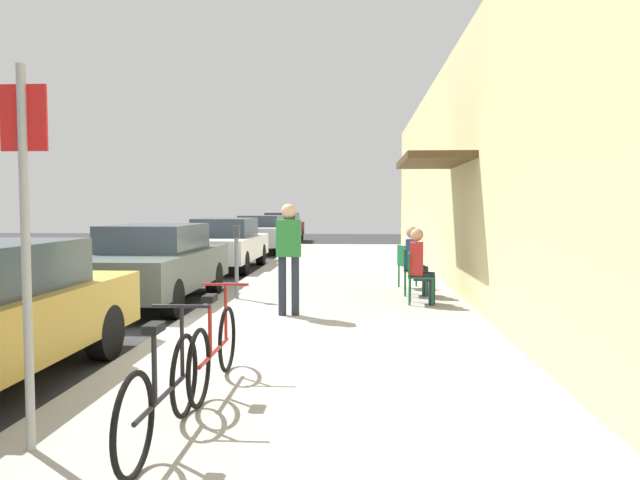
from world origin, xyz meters
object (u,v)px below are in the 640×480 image
Objects in this scene: parked_car_2 at (225,243)px; bicycle_1 at (215,349)px; parking_meter at (237,256)px; cafe_chair_1 at (411,268)px; seated_patron_0 at (420,263)px; parked_car_3 at (261,233)px; bicycle_0 at (162,393)px; cafe_chair_0 at (416,274)px; cafe_chair_2 at (407,263)px; seated_patron_1 at (415,258)px; pedestrian_standing at (289,250)px; street_sign at (26,228)px; parked_car_4 at (282,227)px; parked_car_1 at (153,263)px.

bicycle_1 is (2.41, -11.02, -0.26)m from parked_car_2.
cafe_chair_1 is (3.17, 0.64, -0.26)m from parking_meter.
seated_patron_0 reaches higher than cafe_chair_1.
bicycle_0 is (2.36, -18.48, -0.27)m from parked_car_3.
bicycle_1 is 6.24m from cafe_chair_1.
parked_car_3 is 5.06× the size of cafe_chair_0.
cafe_chair_2 is at bearing 89.94° from cafe_chair_0.
seated_patron_0 is 1.48× the size of cafe_chair_1.
seated_patron_1 is at bearing -86.55° from cafe_chair_2.
parking_meter is 3.29m from seated_patron_1.
pedestrian_standing is (2.68, -7.42, 0.38)m from parked_car_2.
street_sign is (1.50, -18.65, 0.89)m from parked_car_3.
seated_patron_0 is at bearing -6.45° from cafe_chair_0.
parking_meter reaches higher than bicycle_0.
cafe_chair_2 is (4.72, -16.82, -0.13)m from parked_car_4.
cafe_chair_1 is (4.72, -17.77, -0.13)m from parked_car_4.
parked_car_2 is at bearing 132.42° from seated_patron_1.
bicycle_1 is 1.01× the size of pedestrian_standing.
parked_car_3 is 12.15m from parking_meter.
bicycle_0 and bicycle_1 have the same top height.
parking_meter is at bearing -75.20° from parked_car_2.
bicycle_1 reaches higher than cafe_chair_2.
cafe_chair_1 is at bearing 46.96° from pedestrian_standing.
seated_patron_1 is (0.06, 0.98, 0.19)m from cafe_chair_0.
seated_patron_1 is at bearing 71.07° from bicycle_0.
pedestrian_standing reaches higher than seated_patron_1.
parking_meter is 3.25m from seated_patron_0.
parked_car_2 is 6.07m from parking_meter.
parked_car_3 is at bearing 114.30° from cafe_chair_2.
parked_car_3 is 6.36m from parked_car_4.
cafe_chair_0 is (4.72, -6.21, -0.12)m from parked_car_2.
bicycle_0 is at bearing -82.83° from parking_meter.
seated_patron_1 is at bearing -74.95° from parked_car_4.
seated_patron_0 reaches higher than cafe_chair_2.
seated_patron_1 reaches higher than cafe_chair_2.
parked_car_2 reaches higher than seated_patron_1.
pedestrian_standing is (1.18, 5.04, -0.52)m from street_sign.
street_sign reaches higher than cafe_chair_0.
parked_car_2 is 5.06× the size of cafe_chair_1.
seated_patron_0 is (4.78, -0.42, 0.07)m from parked_car_1.
parked_car_4 reaches higher than bicycle_0.
bicycle_0 is 1.97× the size of cafe_chair_2.
seated_patron_0 is at bearing -75.70° from parked_car_4.
cafe_chair_1 is (4.72, -5.23, -0.12)m from parked_car_2.
pedestrian_standing is at bearing -54.09° from parking_meter.
parked_car_3 is at bearing 111.09° from seated_patron_0.
bicycle_1 is (0.06, 1.28, 0.00)m from bicycle_0.
parked_car_1 is 5.79m from parked_car_2.
parked_car_1 is at bearing -162.18° from cafe_chair_2.
seated_patron_0 is 1.00× the size of seated_patron_1.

